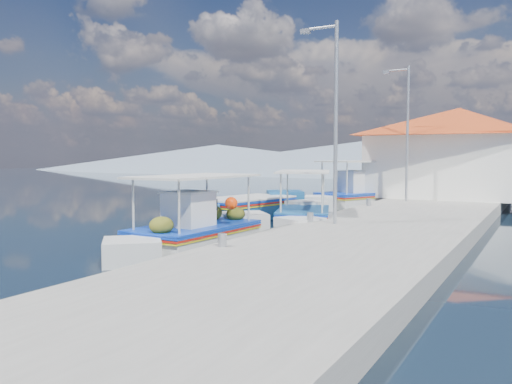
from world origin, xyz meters
The scene contains 10 objects.
ground centered at (0.00, 0.00, 0.00)m, with size 160.00×160.00×0.00m, color black.
quay centered at (5.90, 6.00, 0.25)m, with size 5.00×44.00×0.50m, color gray.
bollards centered at (3.80, 5.25, 0.65)m, with size 0.20×17.20×0.30m.
main_caique centered at (1.71, -1.09, 0.43)m, with size 2.15×6.77×2.23m.
caique_green_canopy centered at (2.57, 4.38, 0.33)m, with size 3.12×5.56×2.22m.
caique_blue_hull centered at (-0.51, 5.51, 0.35)m, with size 3.05×7.10×1.29m.
caique_far centered at (1.88, 12.40, 0.47)m, with size 3.98×6.64×2.54m.
harbor_building centered at (6.20, 15.00, 2.78)m, with size 10.49×10.49×4.40m.
lamp_post_near centered at (4.51, 2.00, 3.85)m, with size 1.21×0.14×6.00m.
lamp_post_far centered at (4.51, 11.00, 3.85)m, with size 1.21×0.14×6.00m.
Camera 1 is at (10.21, -12.94, 2.56)m, focal length 37.10 mm.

